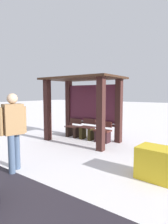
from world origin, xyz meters
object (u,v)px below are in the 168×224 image
at_px(bench_left_inside, 73,130).
at_px(grit_bin, 156,163).
at_px(person_walking, 13,126).
at_px(bench_center_inside, 87,131).
at_px(bench_right_inside, 103,134).
at_px(bus_shelter, 85,98).

xyz_separation_m(bench_left_inside, grit_bin, (3.69, -1.86, 0.05)).
bearing_deg(person_walking, bench_left_inside, 107.49).
distance_m(bench_left_inside, person_walking, 3.58).
distance_m(bench_center_inside, bench_right_inside, 0.68).
xyz_separation_m(bus_shelter, bench_center_inside, (0.00, 0.16, -1.25)).
bearing_deg(person_walking, grit_bin, 29.19).
height_order(bench_left_inside, grit_bin, bench_left_inside).
bearing_deg(bench_right_inside, bus_shelter, -166.61).
bearing_deg(bench_left_inside, bus_shelter, -13.52).
xyz_separation_m(bus_shelter, grit_bin, (3.02, -1.70, -1.22)).
distance_m(bench_left_inside, bench_right_inside, 1.36).
relative_size(bus_shelter, bench_left_inside, 3.92).
bearing_deg(bench_left_inside, grit_bin, -26.73).
distance_m(bench_right_inside, person_walking, 3.43).
bearing_deg(bench_right_inside, bench_left_inside, 179.93).
height_order(bus_shelter, bench_right_inside, bus_shelter).
bearing_deg(bus_shelter, bench_center_inside, 90.00).
height_order(bench_left_inside, bench_right_inside, bench_right_inside).
bearing_deg(bench_left_inside, person_walking, -72.51).
relative_size(bench_left_inside, person_walking, 0.41).
height_order(bus_shelter, grit_bin, bus_shelter).
bearing_deg(bench_left_inside, bench_center_inside, -0.14).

